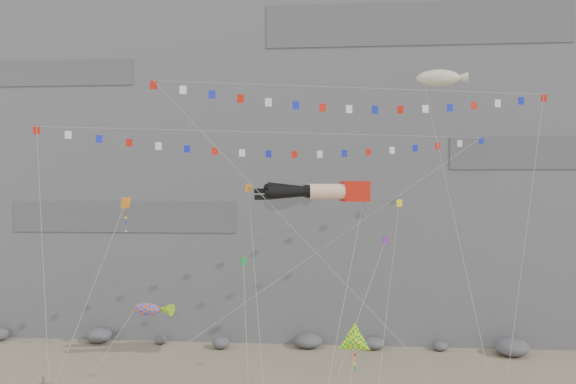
{
  "coord_description": "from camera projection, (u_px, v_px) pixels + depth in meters",
  "views": [
    {
      "loc": [
        2.31,
        -34.76,
        14.85
      ],
      "look_at": [
        -1.25,
        9.0,
        14.48
      ],
      "focal_mm": 35.0,
      "sensor_mm": 36.0,
      "label": 1
    }
  ],
  "objects": [
    {
      "name": "cliff",
      "position": [
        314.0,
        102.0,
        66.64
      ],
      "size": [
        80.0,
        28.0,
        50.0
      ],
      "primitive_type": "cube",
      "color": "slate",
      "rests_on": "ground"
    },
    {
      "name": "talus_boulders",
      "position": [
        308.0,
        341.0,
        51.89
      ],
      "size": [
        60.0,
        3.0,
        1.2
      ],
      "primitive_type": null,
      "color": "slate",
      "rests_on": "ground"
    },
    {
      "name": "legs_kite",
      "position": [
        324.0,
        191.0,
        40.42
      ],
      "size": [
        8.4,
        15.93,
        20.7
      ],
      "rotation": [
        0.0,
        0.0,
        0.16
      ],
      "color": "red",
      "rests_on": "ground"
    },
    {
      "name": "flag_banner_upper",
      "position": [
        281.0,
        133.0,
        43.53
      ],
      "size": [
        33.32,
        17.61,
        25.63
      ],
      "color": "red",
      "rests_on": "ground"
    },
    {
      "name": "flag_banner_lower",
      "position": [
        362.0,
        88.0,
        38.53
      ],
      "size": [
        26.96,
        9.9,
        24.15
      ],
      "color": "red",
      "rests_on": "ground"
    },
    {
      "name": "harlequin_kite",
      "position": [
        125.0,
        204.0,
        40.3
      ],
      "size": [
        3.44,
        8.99,
        16.1
      ],
      "color": "red",
      "rests_on": "ground"
    },
    {
      "name": "fish_windsock",
      "position": [
        147.0,
        309.0,
        36.54
      ],
      "size": [
        6.0,
        5.84,
        9.42
      ],
      "color": "#FF530D",
      "rests_on": "ground"
    },
    {
      "name": "delta_kite",
      "position": [
        355.0,
        341.0,
        33.28
      ],
      "size": [
        2.18,
        5.95,
        8.07
      ],
      "color": "#FFEE0D",
      "rests_on": "ground"
    },
    {
      "name": "blimp_windsock",
      "position": [
        438.0,
        79.0,
        45.24
      ],
      "size": [
        4.34,
        14.03,
        27.1
      ],
      "color": "beige",
      "rests_on": "ground"
    },
    {
      "name": "small_kite_a",
      "position": [
        249.0,
        191.0,
        42.51
      ],
      "size": [
        4.01,
        15.03,
        20.8
      ],
      "color": "orange",
      "rests_on": "ground"
    },
    {
      "name": "small_kite_b",
      "position": [
        384.0,
        244.0,
        37.98
      ],
      "size": [
        5.57,
        9.49,
        15.15
      ],
      "color": "purple",
      "rests_on": "ground"
    },
    {
      "name": "small_kite_c",
      "position": [
        244.0,
        264.0,
        36.32
      ],
      "size": [
        2.43,
        8.99,
        13.12
      ],
      "color": "green",
      "rests_on": "ground"
    },
    {
      "name": "small_kite_d",
      "position": [
        399.0,
        206.0,
        43.52
      ],
      "size": [
        4.17,
        17.25,
        21.68
      ],
      "color": "#FFEE15",
      "rests_on": "ground"
    }
  ]
}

